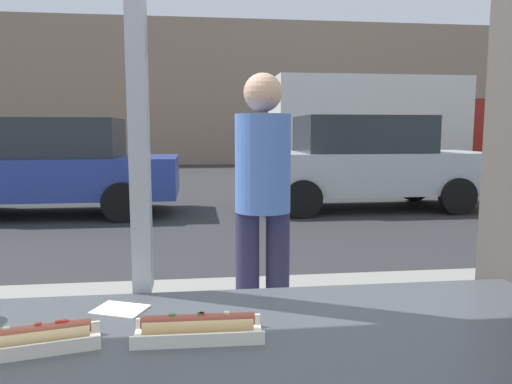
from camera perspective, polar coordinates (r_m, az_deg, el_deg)
The scene contains 10 objects.
ground_plane at distance 9.37m, azimuth -7.94°, elevation -1.80°, with size 60.00×60.00×0.00m, color #2D2D30.
sidewalk_strip at distance 3.17m, azimuth -9.57°, elevation -18.62°, with size 16.00×2.80×0.14m, color gray.
building_facade_far at distance 21.92m, azimuth -7.64°, elevation 11.35°, with size 28.00×1.20×6.16m, color gray.
hotdog_tray_near at distance 1.07m, azimuth -6.73°, elevation -15.37°, with size 0.27×0.11×0.05m.
hotdog_tray_far at distance 1.11m, azimuth -25.16°, elevation -15.30°, with size 0.29×0.14×0.05m.
napkin_wrapper at distance 1.26m, azimuth -15.55°, elevation -13.06°, with size 0.12×0.09×0.00m, color white.
parked_car_blue at distance 9.11m, azimuth -23.14°, elevation 2.79°, with size 4.45×1.94×1.65m.
parked_car_silver at distance 9.29m, azimuth 12.51°, elevation 3.42°, with size 4.41×1.89×1.71m.
box_truck at distance 15.18m, azimuth 15.25°, elevation 7.57°, with size 7.24×2.44×2.97m.
pedestrian at distance 2.83m, azimuth 0.79°, elevation -0.41°, with size 0.32×0.32×1.63m.
Camera 1 is at (0.15, -1.26, 1.44)m, focal length 34.33 mm.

